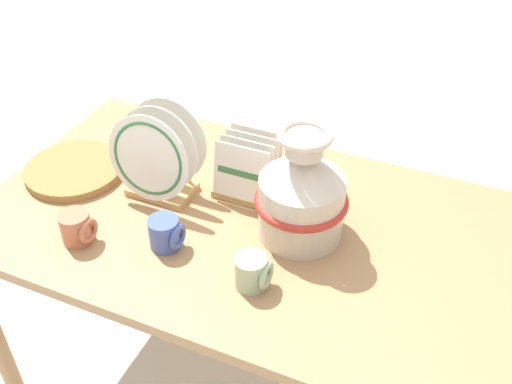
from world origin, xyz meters
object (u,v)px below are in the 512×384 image
object	(u,v)px
ceramic_vase	(302,193)
dish_rack_round_plates	(157,160)
mug_cobalt_glaze	(166,234)
dish_rack_square_plates	(248,174)
mug_terracotta_glaze	(77,228)
mug_sage_glaze	(253,272)
wicker_charger_stack	(74,170)

from	to	relation	value
ceramic_vase	dish_rack_round_plates	size ratio (longest dim) A/B	1.16
mug_cobalt_glaze	dish_rack_square_plates	bearing A→B (deg)	70.59
ceramic_vase	mug_terracotta_glaze	world-z (taller)	ceramic_vase
ceramic_vase	mug_sage_glaze	bearing A→B (deg)	-99.52
dish_rack_round_plates	dish_rack_square_plates	size ratio (longest dim) A/B	1.48
ceramic_vase	mug_cobalt_glaze	distance (m)	0.38
ceramic_vase	mug_cobalt_glaze	size ratio (longest dim) A/B	3.61
wicker_charger_stack	mug_sage_glaze	world-z (taller)	mug_sage_glaze
mug_cobalt_glaze	mug_sage_glaze	distance (m)	0.27
wicker_charger_stack	dish_rack_square_plates	bearing A→B (deg)	13.31
wicker_charger_stack	mug_cobalt_glaze	xyz separation A→B (m)	(0.44, -0.17, 0.03)
dish_rack_square_plates	mug_terracotta_glaze	xyz separation A→B (m)	(-0.34, -0.38, -0.02)
ceramic_vase	mug_terracotta_glaze	size ratio (longest dim) A/B	3.61
dish_rack_square_plates	mug_cobalt_glaze	size ratio (longest dim) A/B	2.10
mug_cobalt_glaze	ceramic_vase	bearing A→B (deg)	32.51
dish_rack_round_plates	ceramic_vase	bearing A→B (deg)	0.65
mug_sage_glaze	ceramic_vase	bearing A→B (deg)	80.48
mug_terracotta_glaze	wicker_charger_stack	bearing A→B (deg)	129.50
dish_rack_round_plates	mug_terracotta_glaze	world-z (taller)	dish_rack_round_plates
ceramic_vase	mug_terracotta_glaze	bearing A→B (deg)	-153.21
dish_rack_round_plates	dish_rack_square_plates	distance (m)	0.27
ceramic_vase	mug_terracotta_glaze	xyz separation A→B (m)	(-0.54, -0.27, -0.09)
dish_rack_square_plates	wicker_charger_stack	world-z (taller)	dish_rack_square_plates
dish_rack_square_plates	wicker_charger_stack	bearing A→B (deg)	-166.69
ceramic_vase	mug_sage_glaze	size ratio (longest dim) A/B	3.61
dish_rack_square_plates	mug_cobalt_glaze	world-z (taller)	dish_rack_square_plates
wicker_charger_stack	mug_terracotta_glaze	distance (m)	0.32
mug_terracotta_glaze	mug_cobalt_glaze	xyz separation A→B (m)	(0.23, 0.08, 0.00)
dish_rack_round_plates	mug_cobalt_glaze	size ratio (longest dim) A/B	3.11
mug_terracotta_glaze	dish_rack_square_plates	bearing A→B (deg)	48.23
wicker_charger_stack	mug_cobalt_glaze	size ratio (longest dim) A/B	3.35
dish_rack_round_plates	mug_cobalt_glaze	world-z (taller)	dish_rack_round_plates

